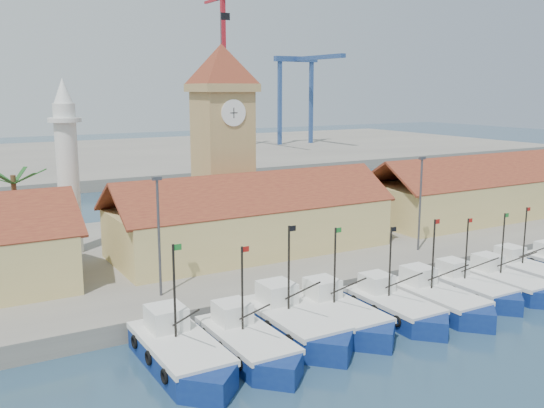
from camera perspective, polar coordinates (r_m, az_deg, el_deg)
ground at (r=43.38m, az=10.92°, el=-12.22°), size 400.00×400.00×0.00m
quay at (r=62.17m, az=-3.72°, el=-4.19°), size 140.00×32.00×1.50m
terminal at (r=143.22m, az=-19.30°, el=3.87°), size 240.00×80.00×2.00m
boat_0 at (r=38.35m, az=-8.45°, el=-13.96°), size 3.89×10.65×8.06m
boat_1 at (r=39.43m, az=-2.15°, el=-13.22°), size 3.61×9.89×7.48m
boat_2 at (r=42.41m, az=2.27°, el=-11.34°), size 3.91×10.70×8.10m
boat_3 at (r=44.20m, az=6.55°, el=-10.54°), size 3.65×10.00×7.56m
boat_4 at (r=46.42m, az=11.62°, el=-9.68°), size 3.48×9.53×7.21m
boat_5 at (r=48.68m, az=15.49°, el=-8.85°), size 3.60×9.86×7.46m
boat_6 at (r=52.31m, az=18.31°, el=-7.69°), size 3.32×9.09×6.88m
boat_7 at (r=54.73m, az=21.35°, el=-7.06°), size 3.39×9.29×7.03m
boat_8 at (r=58.47m, az=23.11°, el=-6.07°), size 3.35×9.18×6.94m
hall_center at (r=57.94m, az=-1.99°, el=-1.99°), size 27.04×10.13×7.61m
hall_right at (r=78.00m, az=19.20°, el=0.74°), size 31.20×10.13×7.61m
clock_tower at (r=62.04m, az=-4.68°, el=6.28°), size 5.80×5.80×22.70m
minaret at (r=59.41m, az=-18.69°, el=3.39°), size 3.00×3.00×16.30m
palm_tree at (r=57.21m, az=-22.97°, el=-0.71°), size 5.60×5.03×8.39m
lamp_posts at (r=50.92m, az=2.74°, el=-0.92°), size 80.70×0.25×9.03m
crane_red_right at (r=148.48m, az=-4.33°, el=14.53°), size 1.00×34.43×43.87m
gantry at (r=162.76m, az=2.90°, el=11.94°), size 13.00×22.00×23.20m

